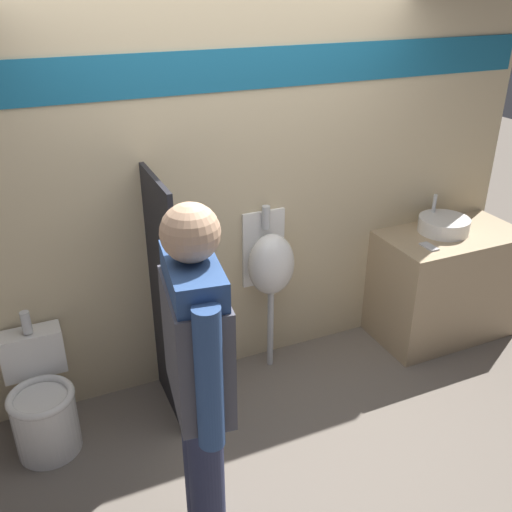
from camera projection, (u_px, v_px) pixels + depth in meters
name	position (u px, v px, depth m)	size (l,w,h in m)	color
ground_plane	(266.00, 408.00, 3.79)	(16.00, 16.00, 0.00)	#70665B
display_wall	(229.00, 186.00, 3.68)	(4.47, 0.07, 2.70)	beige
sink_counter	(445.00, 284.00, 4.42)	(1.07, 0.59, 0.86)	tan
sink_basin	(444.00, 225.00, 4.24)	(0.37, 0.37, 0.25)	white
cell_phone	(429.00, 247.00, 4.02)	(0.07, 0.14, 0.01)	#B7B7BC
divider_near_counter	(165.00, 303.00, 3.45)	(0.03, 0.60, 1.60)	black
urinal_near_counter	(270.00, 264.00, 3.87)	(0.32, 0.28, 1.21)	silver
toilet	(43.00, 405.00, 3.39)	(0.39, 0.55, 0.82)	white
person_in_vest	(198.00, 368.00, 2.47)	(0.29, 0.63, 1.82)	#282D4C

